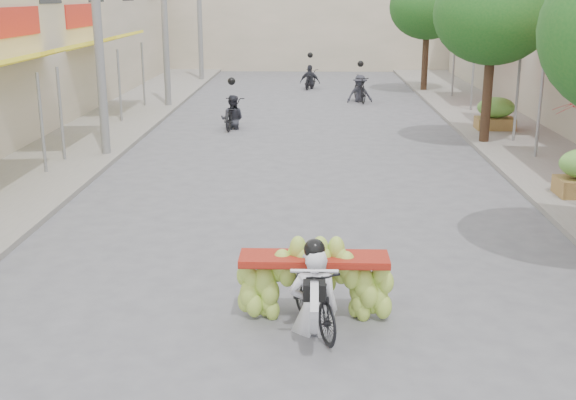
# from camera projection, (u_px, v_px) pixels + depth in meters

# --- Properties ---
(ground) EXTENTS (120.00, 120.00, 0.00)m
(ground) POSITION_uv_depth(u_px,v_px,m) (289.00, 389.00, 8.24)
(ground) COLOR #5B5A60
(ground) RESTS_ON ground
(sidewalk_left) EXTENTS (4.00, 60.00, 0.12)m
(sidewalk_left) POSITION_uv_depth(u_px,v_px,m) (82.00, 134.00, 22.84)
(sidewalk_left) COLOR gray
(sidewalk_left) RESTS_ON ground
(sidewalk_right) EXTENTS (4.00, 60.00, 0.12)m
(sidewalk_right) POSITION_uv_depth(u_px,v_px,m) (528.00, 137.00, 22.43)
(sidewalk_right) COLOR gray
(sidewalk_right) RESTS_ON ground
(far_building) EXTENTS (20.00, 6.00, 7.00)m
(far_building) POSITION_uv_depth(u_px,v_px,m) (308.00, 8.00, 43.79)
(far_building) COLOR #BBAD94
(far_building) RESTS_ON ground
(utility_pole_mid) EXTENTS (0.60, 0.24, 8.00)m
(utility_pole_mid) POSITION_uv_depth(u_px,v_px,m) (96.00, 7.00, 18.82)
(utility_pole_mid) COLOR slate
(utility_pole_mid) RESTS_ON ground
(utility_pole_far) EXTENTS (0.60, 0.24, 8.00)m
(utility_pole_far) POSITION_uv_depth(u_px,v_px,m) (164.00, 3.00, 27.47)
(utility_pole_far) COLOR slate
(utility_pole_far) RESTS_ON ground
(utility_pole_back) EXTENTS (0.60, 0.24, 8.00)m
(utility_pole_back) POSITION_uv_depth(u_px,v_px,m) (199.00, 0.00, 36.12)
(utility_pole_back) COLOR slate
(utility_pole_back) RESTS_ON ground
(street_tree_mid) EXTENTS (3.40, 3.40, 5.25)m
(street_tree_mid) POSITION_uv_depth(u_px,v_px,m) (493.00, 14.00, 20.49)
(street_tree_mid) COLOR #3A2719
(street_tree_mid) RESTS_ON ground
(street_tree_far) EXTENTS (3.40, 3.40, 5.25)m
(street_tree_far) POSITION_uv_depth(u_px,v_px,m) (428.00, 7.00, 32.02)
(street_tree_far) COLOR #3A2719
(street_tree_far) RESTS_ON ground
(produce_crate_far) EXTENTS (1.20, 0.88, 1.16)m
(produce_crate_far) POSITION_uv_depth(u_px,v_px,m) (496.00, 111.00, 23.23)
(produce_crate_far) COLOR olive
(produce_crate_far) RESTS_ON ground
(banana_motorbike) EXTENTS (2.20, 1.84, 2.22)m
(banana_motorbike) POSITION_uv_depth(u_px,v_px,m) (314.00, 275.00, 9.62)
(banana_motorbike) COLOR black
(banana_motorbike) RESTS_ON ground
(pedestrian) EXTENTS (1.03, 0.86, 1.81)m
(pedestrian) POSITION_uv_depth(u_px,v_px,m) (494.00, 99.00, 23.60)
(pedestrian) COLOR silver
(pedestrian) RESTS_ON ground
(bg_motorbike_a) EXTENTS (0.84, 1.78, 1.95)m
(bg_motorbike_a) POSITION_uv_depth(u_px,v_px,m) (232.00, 107.00, 23.96)
(bg_motorbike_a) COLOR black
(bg_motorbike_a) RESTS_ON ground
(bg_motorbike_b) EXTENTS (1.14, 1.96, 1.95)m
(bg_motorbike_b) POSITION_uv_depth(u_px,v_px,m) (360.00, 82.00, 29.80)
(bg_motorbike_b) COLOR black
(bg_motorbike_b) RESTS_ON ground
(bg_motorbike_c) EXTENTS (1.07, 1.66, 1.95)m
(bg_motorbike_c) POSITION_uv_depth(u_px,v_px,m) (310.00, 72.00, 34.02)
(bg_motorbike_c) COLOR black
(bg_motorbike_c) RESTS_ON ground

